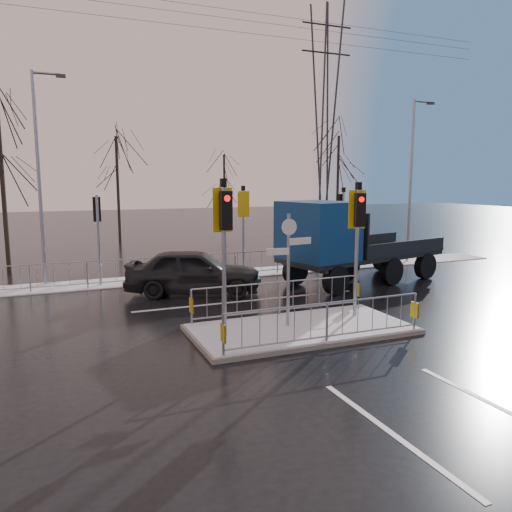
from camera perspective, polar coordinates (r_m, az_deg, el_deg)
name	(u,v)px	position (r m, az deg, el deg)	size (l,w,h in m)	color
ground	(301,331)	(13.88, 5.13, -8.57)	(120.00, 120.00, 0.00)	black
snow_verge	(209,276)	(21.64, -5.44, -2.25)	(30.00, 2.00, 0.04)	white
lane_markings	(306,335)	(13.60, 5.79, -8.94)	(8.00, 11.38, 0.01)	silver
traffic_island	(300,317)	(13.77, 5.09, -7.02)	(6.00, 3.04, 4.15)	slate
far_kerb_fixtures	(218,254)	(21.08, -4.31, 0.23)	(18.00, 0.65, 3.83)	gray
car_far_lane	(194,271)	(18.21, -7.10, -1.76)	(1.96, 4.87, 1.66)	black
flatbed_truck	(337,241)	(19.57, 9.24, 1.69)	(7.56, 4.16, 3.32)	black
tree_near_b	(0,155)	(24.33, -27.17, 10.19)	(4.00, 4.00, 7.55)	black
tree_far_a	(117,169)	(34.00, -15.59, 9.58)	(3.75, 3.75, 7.08)	black
tree_far_b	(224,179)	(37.75, -3.65, 8.78)	(3.25, 3.25, 6.14)	black
tree_far_c	(338,166)	(38.46, 9.37, 10.12)	(4.00, 4.00, 7.55)	black
street_lamp_right	(412,174)	(26.26, 17.40, 8.91)	(1.25, 0.18, 8.00)	gray
street_lamp_left	(40,170)	(21.24, -23.42, 9.01)	(1.25, 0.18, 8.20)	gray
pylon_wires	(315,104)	(48.18, 6.72, 16.89)	(70.00, 2.38, 19.97)	#2D3033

